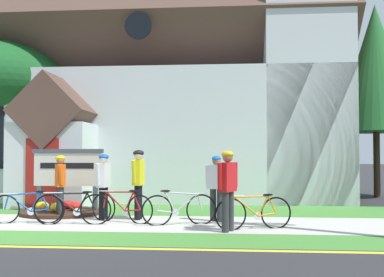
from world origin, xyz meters
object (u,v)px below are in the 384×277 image
at_px(cyclist_in_green_jersey, 60,181).
at_px(bicycle_yellow, 122,207).
at_px(cyclist_in_red_jersey, 216,183).
at_px(cyclist_in_orange_jersey, 138,178).
at_px(bicycle_black, 254,212).
at_px(bicycle_red, 27,208).
at_px(roadside_conifer, 375,68).
at_px(church_sign, 67,170).
at_px(cyclist_in_yellow_jersey, 104,181).
at_px(cyclist_in_white_jersey, 228,184).
at_px(bicycle_white, 179,209).
at_px(bicycle_blue, 73,208).

bearing_deg(cyclist_in_green_jersey, bicycle_yellow, -21.49).
relative_size(cyclist_in_red_jersey, cyclist_in_orange_jersey, 0.92).
relative_size(bicycle_black, bicycle_red, 1.00).
bearing_deg(cyclist_in_orange_jersey, roadside_conifer, 40.48).
xyz_separation_m(church_sign, cyclist_in_red_jersey, (4.23, -1.43, -0.27)).
bearing_deg(cyclist_in_red_jersey, cyclist_in_yellow_jersey, 178.24).
xyz_separation_m(bicycle_yellow, roadside_conifer, (8.12, 7.18, 4.57)).
bearing_deg(cyclist_in_yellow_jersey, cyclist_in_orange_jersey, 5.42).
bearing_deg(cyclist_in_yellow_jersey, bicycle_black, -17.87).
height_order(church_sign, cyclist_in_green_jersey, church_sign).
xyz_separation_m(cyclist_in_red_jersey, cyclist_in_green_jersey, (-4.03, 0.37, 0.01)).
relative_size(bicycle_yellow, cyclist_in_white_jersey, 0.97).
relative_size(bicycle_white, cyclist_in_red_jersey, 1.06).
height_order(cyclist_in_white_jersey, roadside_conifer, roadside_conifer).
distance_m(bicycle_blue, cyclist_in_orange_jersey, 1.76).
relative_size(church_sign, bicycle_yellow, 1.26).
height_order(bicycle_blue, bicycle_white, bicycle_white).
height_order(cyclist_in_white_jersey, cyclist_in_green_jersey, cyclist_in_white_jersey).
distance_m(bicycle_black, roadside_conifer, 10.45).
bearing_deg(bicycle_black, bicycle_yellow, 166.24).
distance_m(bicycle_yellow, bicycle_red, 2.22).
height_order(bicycle_red, cyclist_in_white_jersey, cyclist_in_white_jersey).
distance_m(bicycle_white, bicycle_yellow, 1.43).
xyz_separation_m(bicycle_white, cyclist_in_white_jersey, (1.12, -0.85, 0.63)).
xyz_separation_m(bicycle_blue, bicycle_red, (-1.15, 0.12, -0.01)).
relative_size(cyclist_in_white_jersey, roadside_conifer, 0.23).
xyz_separation_m(bicycle_red, cyclist_in_orange_jersey, (2.49, 0.82, 0.66)).
height_order(cyclist_in_green_jersey, roadside_conifer, roadside_conifer).
xyz_separation_m(cyclist_in_orange_jersey, cyclist_in_yellow_jersey, (-0.86, -0.08, -0.07)).
distance_m(cyclist_in_yellow_jersey, roadside_conifer, 11.70).
distance_m(bicycle_yellow, cyclist_in_green_jersey, 2.00).
bearing_deg(bicycle_red, bicycle_blue, -5.87).
distance_m(bicycle_black, cyclist_in_green_jersey, 5.12).
xyz_separation_m(church_sign, bicycle_black, (5.08, -2.53, -0.82)).
relative_size(bicycle_blue, bicycle_yellow, 1.09).
relative_size(cyclist_in_orange_jersey, roadside_conifer, 0.23).
relative_size(bicycle_blue, cyclist_in_white_jersey, 1.06).
height_order(bicycle_black, cyclist_in_white_jersey, cyclist_in_white_jersey).
bearing_deg(roadside_conifer, cyclist_in_yellow_jersey, -142.12).
distance_m(bicycle_white, cyclist_in_orange_jersey, 1.51).
xyz_separation_m(bicycle_red, cyclist_in_yellow_jersey, (1.63, 0.73, 0.59)).
xyz_separation_m(cyclist_in_white_jersey, cyclist_in_orange_jersey, (-2.23, 1.63, 0.03)).
relative_size(bicycle_white, bicycle_black, 1.01).
xyz_separation_m(bicycle_black, cyclist_in_orange_jersey, (-2.80, 1.26, 0.66)).
relative_size(church_sign, cyclist_in_yellow_jersey, 1.27).
xyz_separation_m(cyclist_in_yellow_jersey, cyclist_in_green_jersey, (-1.22, 0.28, -0.02)).
relative_size(bicycle_white, cyclist_in_green_jersey, 1.05).
xyz_separation_m(church_sign, bicycle_white, (3.39, -2.05, -0.82)).
bearing_deg(roadside_conifer, cyclist_in_red_jersey, -130.63).
bearing_deg(roadside_conifer, church_sign, -151.83).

